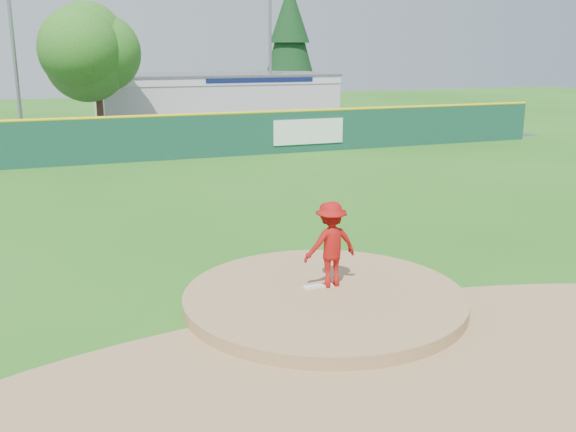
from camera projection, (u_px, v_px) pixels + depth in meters
name	position (u px, v px, depth m)	size (l,w,h in m)	color
ground	(324.00, 304.00, 12.56)	(120.00, 120.00, 0.00)	#286B19
pitchers_mound	(324.00, 304.00, 12.56)	(5.50, 5.50, 0.50)	#9E774C
pitching_rubber	(318.00, 286.00, 12.76)	(0.60, 0.15, 0.04)	white
infield_dirt_arc	(403.00, 374.00, 9.84)	(15.40, 15.40, 0.01)	#9E774C
parking_lot	(135.00, 136.00, 37.00)	(44.00, 16.00, 0.02)	#38383A
pitcher	(331.00, 244.00, 12.65)	(1.11, 0.64, 1.72)	#A4100E
van	(264.00, 127.00, 36.12)	(1.96, 4.26, 1.18)	silver
pool_building_grp	(214.00, 98.00, 43.16)	(15.20, 8.20, 3.31)	silver
fence_banners	(120.00, 141.00, 27.91)	(21.42, 0.04, 1.20)	#57140C
outfield_fence	(161.00, 136.00, 28.58)	(40.00, 0.14, 2.07)	#144334
deciduous_tree	(96.00, 55.00, 33.36)	(5.60, 5.60, 7.36)	#382314
conifer_tree	(290.00, 40.00, 48.21)	(4.40, 4.40, 9.50)	#382314
light_pole_left	(11.00, 26.00, 33.43)	(1.75, 0.25, 11.00)	gray
light_pole_right	(270.00, 38.00, 40.50)	(1.75, 0.25, 10.00)	gray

